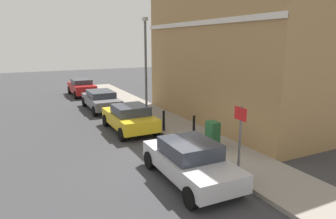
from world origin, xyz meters
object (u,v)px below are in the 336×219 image
bollard_far_kerb (164,120)px  lamppost (146,62)px  car_grey (101,100)px  car_yellow (130,117)px  utility_cabinet (213,136)px  car_red (82,87)px  bollard_near_cabinet (194,125)px  street_sign (240,130)px  car_silver (190,160)px

bollard_far_kerb → lamppost: lamppost is taller
bollard_far_kerb → lamppost: (0.62, 3.72, 2.60)m
car_grey → bollard_far_kerb: 6.84m
car_yellow → utility_cabinet: 4.83m
car_red → bollard_near_cabinet: bearing=-171.6°
car_red → street_sign: street_sign is taller
utility_cabinet → bollard_near_cabinet: 1.66m
car_red → lamppost: 9.65m
car_yellow → lamppost: bearing=-37.9°
car_yellow → car_red: bearing=0.7°
bollard_far_kerb → car_yellow: bearing=140.3°
car_yellow → bollard_far_kerb: bearing=-129.8°
utility_cabinet → bollard_far_kerb: (-0.71, 3.20, 0.02)m
car_red → street_sign: size_ratio=1.73×
utility_cabinet → car_yellow: bearing=115.7°
car_silver → car_red: 17.86m
car_grey → bollard_near_cabinet: bearing=-164.5°
utility_cabinet → bollard_near_cabinet: (0.10, 1.65, 0.02)m
car_grey → lamppost: size_ratio=0.76×
car_grey → car_red: size_ratio=1.10×
car_red → street_sign: 18.41m
utility_cabinet → car_grey: bearing=102.3°
car_grey → bollard_far_kerb: size_ratio=4.19×
car_yellow → car_grey: bearing=0.6°
car_yellow → bollard_far_kerb: 1.80m
bollard_near_cabinet → lamppost: size_ratio=0.18×
street_sign → car_grey: bearing=97.5°
car_silver → car_red: car_red is taller
utility_cabinet → bollard_near_cabinet: bearing=86.5°
car_yellow → street_sign: bearing=-167.1°
car_silver → car_yellow: bearing=-0.0°
car_grey → street_sign: size_ratio=1.89×
car_silver → car_grey: bearing=0.8°
car_yellow → lamppost: lamppost is taller
car_yellow → bollard_far_kerb: car_yellow is taller
car_silver → car_yellow: 6.24m
street_sign → bollard_far_kerb: bearing=91.6°
car_red → car_silver: bearing=179.3°
utility_cabinet → bollard_far_kerb: bearing=102.5°
bollard_near_cabinet → street_sign: 4.15m
car_silver → bollard_near_cabinet: 4.22m
utility_cabinet → lamppost: size_ratio=0.20×
car_silver → bollard_far_kerb: size_ratio=3.95×
car_grey → car_yellow: bearing=-179.2°
utility_cabinet → car_red: bearing=98.0°
lamppost → bollard_far_kerb: bearing=-99.4°
lamppost → car_silver: bearing=-103.5°
car_grey → car_red: 6.10m
utility_cabinet → street_sign: 2.59m
car_silver → car_red: (-0.05, 17.86, 0.03)m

